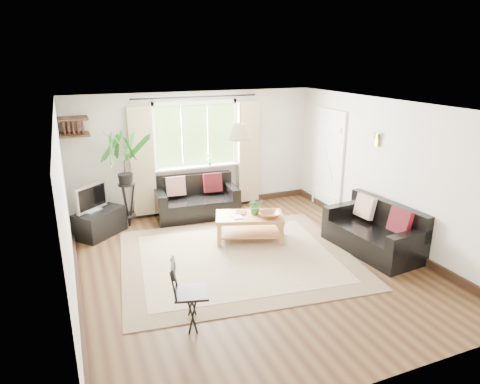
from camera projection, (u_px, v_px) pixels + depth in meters
name	position (u px, v px, depth m)	size (l,w,h in m)	color
floor	(250.00, 264.00, 6.57)	(5.50, 5.50, 0.00)	black
ceiling	(251.00, 106.00, 5.83)	(5.50, 5.50, 0.00)	white
wall_back	(196.00, 152.00, 8.62)	(5.00, 0.02, 2.40)	beige
wall_front	(375.00, 277.00, 3.78)	(5.00, 0.02, 2.40)	beige
wall_left	(66.00, 213.00, 5.30)	(0.02, 5.50, 2.40)	beige
wall_right	(388.00, 173.00, 7.11)	(0.02, 5.50, 2.40)	beige
rug	(238.00, 258.00, 6.77)	(3.57, 3.06, 0.02)	beige
window	(196.00, 135.00, 8.48)	(2.50, 0.16, 2.16)	white
door	(328.00, 162.00, 8.65)	(0.06, 0.96, 2.06)	silver
corner_shelf	(73.00, 127.00, 7.38)	(0.50, 0.50, 0.34)	black
pendant_lamp	(240.00, 127.00, 6.29)	(0.36, 0.36, 0.54)	beige
wall_sconce	(376.00, 138.00, 7.18)	(0.12, 0.12, 0.28)	beige
sofa_back	(197.00, 198.00, 8.42)	(1.59, 0.79, 0.75)	black
sofa_right	(373.00, 229.00, 6.92)	(0.81, 1.61, 0.76)	black
coffee_table	(249.00, 228.00, 7.35)	(1.14, 0.62, 0.47)	olive
table_plant	(255.00, 206.00, 7.29)	(0.27, 0.23, 0.30)	#2E6327
bowl	(270.00, 215.00, 7.18)	(0.35, 0.35, 0.09)	brown
book_a	(233.00, 217.00, 7.17)	(0.16, 0.22, 0.02)	white
book_b	(236.00, 212.00, 7.39)	(0.17, 0.23, 0.02)	#5E2925
tv_stand	(100.00, 223.00, 7.58)	(0.86, 0.49, 0.46)	black
tv	(91.00, 197.00, 7.40)	(0.66, 0.22, 0.51)	#A5A5AA
palm_stand	(126.00, 180.00, 7.77)	(0.70, 0.70, 1.79)	black
folding_chair	(192.00, 294.00, 4.98)	(0.43, 0.43, 0.83)	black
sill_plant	(210.00, 159.00, 8.65)	(0.14, 0.10, 0.27)	#2D6023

